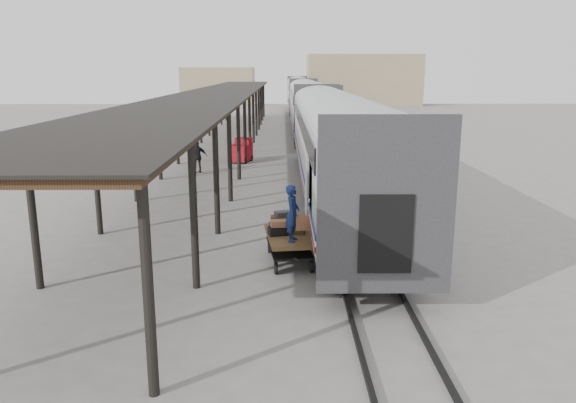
% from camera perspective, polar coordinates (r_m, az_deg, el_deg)
% --- Properties ---
extents(ground, '(160.00, 160.00, 0.00)m').
position_cam_1_polar(ground, '(16.86, -3.69, -6.15)').
color(ground, slate).
rests_on(ground, ground).
extents(train, '(3.45, 76.01, 4.01)m').
position_cam_1_polar(train, '(49.81, 2.09, 9.89)').
color(train, silver).
rests_on(train, ground).
extents(canopy, '(4.90, 64.30, 4.15)m').
position_cam_1_polar(canopy, '(40.14, -6.86, 10.88)').
color(canopy, '#422B19').
rests_on(canopy, ground).
extents(rails, '(1.54, 150.00, 0.12)m').
position_cam_1_polar(rails, '(50.24, 2.06, 6.90)').
color(rails, black).
rests_on(rails, ground).
extents(building_far, '(18.00, 10.00, 8.00)m').
position_cam_1_polar(building_far, '(94.80, 7.55, 12.16)').
color(building_far, tan).
rests_on(building_far, ground).
extents(building_left, '(12.00, 8.00, 6.00)m').
position_cam_1_polar(building_left, '(98.52, -7.06, 11.63)').
color(building_left, tan).
rests_on(building_left, ground).
extents(baggage_cart, '(1.53, 2.53, 0.86)m').
position_cam_1_polar(baggage_cart, '(16.63, 0.11, -4.05)').
color(baggage_cart, brown).
rests_on(baggage_cart, ground).
extents(suitcase_stack, '(1.12, 1.19, 0.58)m').
position_cam_1_polar(suitcase_stack, '(16.82, -0.46, -2.38)').
color(suitcase_stack, '#3B3B3E').
rests_on(suitcase_stack, baggage_cart).
extents(luggage_tug, '(1.41, 1.87, 1.48)m').
position_cam_1_polar(luggage_tug, '(34.99, -4.76, 5.12)').
color(luggage_tug, maroon).
rests_on(luggage_tug, ground).
extents(porter, '(0.48, 0.65, 1.62)m').
position_cam_1_polar(porter, '(15.72, 0.47, -1.20)').
color(porter, navy).
rests_on(porter, baggage_cart).
extents(pedestrian, '(1.14, 0.66, 1.82)m').
position_cam_1_polar(pedestrian, '(31.52, -9.18, 4.52)').
color(pedestrian, black).
rests_on(pedestrian, ground).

